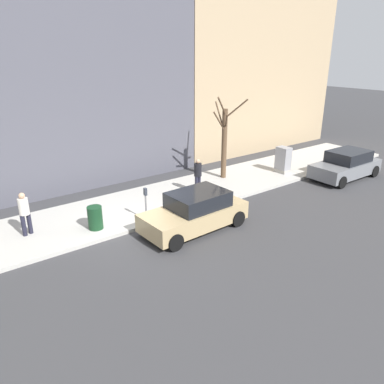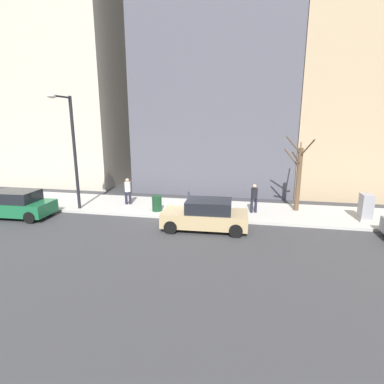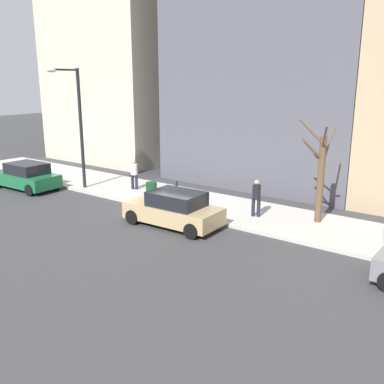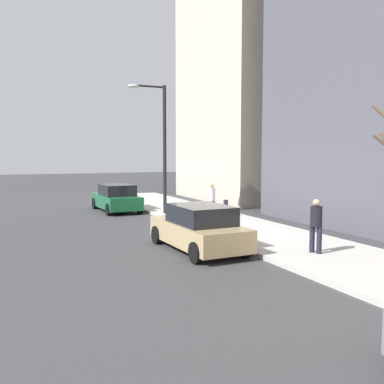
{
  "view_description": "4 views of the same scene",
  "coord_description": "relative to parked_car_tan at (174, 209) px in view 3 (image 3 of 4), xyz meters",
  "views": [
    {
      "loc": [
        -11.7,
        6.3,
        6.61
      ],
      "look_at": [
        -0.48,
        -2.15,
        1.25
      ],
      "focal_mm": 35.0,
      "sensor_mm": 36.0,
      "label": 1
    },
    {
      "loc": [
        -15.24,
        -3.78,
        5.27
      ],
      "look_at": [
        1.07,
        -0.61,
        1.34
      ],
      "focal_mm": 28.0,
      "sensor_mm": 36.0,
      "label": 2
    },
    {
      "loc": [
        -14.56,
        -12.77,
        6.02
      ],
      "look_at": [
        0.49,
        -1.43,
        1.09
      ],
      "focal_mm": 40.0,
      "sensor_mm": 36.0,
      "label": 3
    },
    {
      "loc": [
        -7.05,
        -14.39,
        3.15
      ],
      "look_at": [
        -0.04,
        1.44,
        1.65
      ],
      "focal_mm": 40.0,
      "sensor_mm": 36.0,
      "label": 4
    }
  ],
  "objects": [
    {
      "name": "ground_plane",
      "position": [
        1.2,
        1.76,
        -0.74
      ],
      "size": [
        120.0,
        120.0,
        0.0
      ],
      "primitive_type": "plane",
      "color": "#38383A"
    },
    {
      "name": "sidewalk",
      "position": [
        3.2,
        1.76,
        -0.66
      ],
      "size": [
        4.0,
        36.0,
        0.15
      ],
      "primitive_type": "cube",
      "color": "#B2AFA8",
      "rests_on": "ground"
    },
    {
      "name": "parked_car_tan",
      "position": [
        0.0,
        0.0,
        0.0
      ],
      "size": [
        2.05,
        4.26,
        1.52
      ],
      "rotation": [
        0.0,
        0.0,
        0.04
      ],
      "color": "tan",
      "rests_on": "ground"
    },
    {
      "name": "parked_car_green",
      "position": [
        -0.09,
        10.79,
        0.0
      ],
      "size": [
        2.05,
        4.26,
        1.52
      ],
      "rotation": [
        0.0,
        0.0,
        0.04
      ],
      "color": "#196038",
      "rests_on": "ground"
    },
    {
      "name": "parking_meter",
      "position": [
        1.65,
        1.22,
        0.24
      ],
      "size": [
        0.14,
        0.1,
        1.35
      ],
      "color": "slate",
      "rests_on": "sidewalk"
    },
    {
      "name": "streetlamp",
      "position": [
        1.49,
        7.98,
        3.28
      ],
      "size": [
        1.97,
        0.32,
        6.5
      ],
      "color": "black",
      "rests_on": "sidewalk"
    },
    {
      "name": "bare_tree",
      "position": [
        3.78,
        -4.81,
        1.46
      ],
      "size": [
        2.05,
        1.44,
        4.37
      ],
      "color": "brown",
      "rests_on": "sidewalk"
    },
    {
      "name": "trash_bin",
      "position": [
        2.1,
        3.2,
        -0.14
      ],
      "size": [
        0.56,
        0.56,
        0.9
      ],
      "primitive_type": "cylinder",
      "color": "#14381E",
      "rests_on": "sidewalk"
    },
    {
      "name": "pedestrian_near_meter",
      "position": [
        2.86,
        -2.35,
        0.35
      ],
      "size": [
        0.36,
        0.38,
        1.66
      ],
      "rotation": [
        0.0,
        0.0,
        5.07
      ],
      "color": "#1E1E2D",
      "rests_on": "sidewalk"
    },
    {
      "name": "pedestrian_midblock",
      "position": [
        3.16,
        5.43,
        0.35
      ],
      "size": [
        0.36,
        0.39,
        1.66
      ],
      "rotation": [
        0.0,
        0.0,
        1.89
      ],
      "color": "#1E1E2D",
      "rests_on": "sidewalk"
    }
  ]
}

